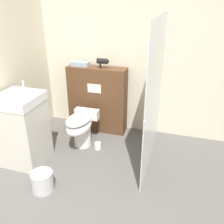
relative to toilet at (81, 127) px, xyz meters
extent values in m
cube|color=beige|center=(0.39, 0.80, 0.93)|extent=(8.00, 0.06, 2.50)
cube|color=#51331E|center=(0.05, 0.60, 0.22)|extent=(0.96, 0.27, 1.09)
cube|color=white|center=(0.05, 0.46, 0.46)|extent=(0.22, 0.01, 0.14)
cube|color=silver|center=(1.05, 0.02, 0.63)|extent=(0.01, 1.51, 1.92)
sphere|color=#B2B2B7|center=(1.05, -0.70, 0.60)|extent=(0.04, 0.04, 0.04)
cylinder|color=white|center=(0.00, 0.03, -0.14)|extent=(0.26, 0.26, 0.36)
ellipsoid|color=white|center=(0.00, -0.06, 0.05)|extent=(0.33, 0.54, 0.21)
ellipsoid|color=white|center=(0.00, -0.06, 0.17)|extent=(0.32, 0.53, 0.02)
cube|color=white|center=(0.00, 0.24, 0.11)|extent=(0.38, 0.12, 0.15)
cube|color=beige|center=(-0.59, -0.55, 0.10)|extent=(0.52, 0.54, 0.86)
cube|color=white|center=(-0.59, -0.55, 0.59)|extent=(0.53, 0.55, 0.12)
cylinder|color=silver|center=(-0.59, -0.40, 0.72)|extent=(0.02, 0.02, 0.14)
cylinder|color=black|center=(0.16, 0.56, 0.88)|extent=(0.17, 0.08, 0.08)
cone|color=black|center=(0.26, 0.56, 0.88)|extent=(0.03, 0.07, 0.07)
cylinder|color=black|center=(0.13, 0.56, 0.82)|extent=(0.03, 0.03, 0.11)
cube|color=#8C9EAD|center=(-0.23, 0.61, 0.80)|extent=(0.28, 0.14, 0.07)
cylinder|color=white|center=(0.26, -0.01, -0.27)|extent=(0.10, 0.10, 0.10)
cylinder|color=silver|center=(-0.06, -1.02, -0.21)|extent=(0.25, 0.25, 0.23)
cylinder|color=silver|center=(-0.06, -1.02, -0.09)|extent=(0.26, 0.26, 0.01)
camera|label=1|loc=(1.40, -2.99, 1.78)|focal=40.00mm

